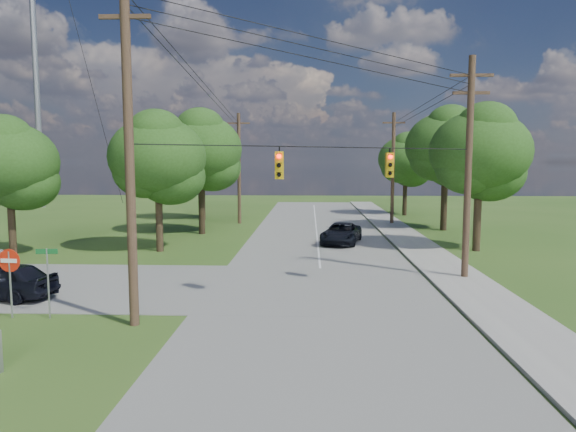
{
  "coord_description": "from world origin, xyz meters",
  "views": [
    {
      "loc": [
        1.42,
        -16.59,
        5.59
      ],
      "look_at": [
        0.51,
        5.0,
        3.33
      ],
      "focal_mm": 32.0,
      "sensor_mm": 36.0,
      "label": 1
    }
  ],
  "objects_px": {
    "pole_north_w": "(239,167)",
    "do_not_enter_sign": "(10,268)",
    "pole_north_e": "(393,167)",
    "pole_sw": "(129,143)",
    "car_main_north": "(341,233)",
    "car_cross_dark": "(2,281)",
    "pole_ne": "(468,165)"
  },
  "relations": [
    {
      "from": "pole_sw",
      "to": "do_not_enter_sign",
      "type": "bearing_deg",
      "value": 172.73
    },
    {
      "from": "pole_north_w",
      "to": "car_main_north",
      "type": "distance_m",
      "value": 15.04
    },
    {
      "from": "pole_sw",
      "to": "car_main_north",
      "type": "relative_size",
      "value": 2.39
    },
    {
      "from": "pole_sw",
      "to": "pole_north_e",
      "type": "xyz_separation_m",
      "value": [
        13.5,
        29.6,
        -1.1
      ]
    },
    {
      "from": "pole_sw",
      "to": "car_main_north",
      "type": "xyz_separation_m",
      "value": [
        8.21,
        18.08,
        -5.5
      ]
    },
    {
      "from": "do_not_enter_sign",
      "to": "pole_sw",
      "type": "bearing_deg",
      "value": -1.87
    },
    {
      "from": "car_main_north",
      "to": "pole_sw",
      "type": "bearing_deg",
      "value": -101.66
    },
    {
      "from": "car_main_north",
      "to": "do_not_enter_sign",
      "type": "xyz_separation_m",
      "value": [
        -12.9,
        -17.48,
        1.1
      ]
    },
    {
      "from": "pole_north_e",
      "to": "car_cross_dark",
      "type": "bearing_deg",
      "value": -127.03
    },
    {
      "from": "pole_ne",
      "to": "car_cross_dark",
      "type": "xyz_separation_m",
      "value": [
        -20.03,
        -4.55,
        -4.68
      ]
    },
    {
      "from": "pole_north_w",
      "to": "car_cross_dark",
      "type": "distance_m",
      "value": 27.6
    },
    {
      "from": "pole_sw",
      "to": "pole_ne",
      "type": "height_order",
      "value": "pole_sw"
    },
    {
      "from": "car_cross_dark",
      "to": "car_main_north",
      "type": "height_order",
      "value": "car_cross_dark"
    },
    {
      "from": "car_main_north",
      "to": "pole_north_e",
      "type": "bearing_deg",
      "value": 78.13
    },
    {
      "from": "pole_north_e",
      "to": "pole_north_w",
      "type": "distance_m",
      "value": 13.9
    },
    {
      "from": "pole_north_e",
      "to": "car_cross_dark",
      "type": "xyz_separation_m",
      "value": [
        -20.03,
        -26.55,
        -4.34
      ]
    },
    {
      "from": "pole_sw",
      "to": "pole_north_e",
      "type": "bearing_deg",
      "value": 65.48
    },
    {
      "from": "pole_sw",
      "to": "pole_north_w",
      "type": "xyz_separation_m",
      "value": [
        -0.4,
        29.6,
        -1.1
      ]
    },
    {
      "from": "pole_ne",
      "to": "pole_sw",
      "type": "bearing_deg",
      "value": -150.62
    },
    {
      "from": "pole_north_w",
      "to": "do_not_enter_sign",
      "type": "xyz_separation_m",
      "value": [
        -4.29,
        -29.0,
        -3.3
      ]
    },
    {
      "from": "pole_north_e",
      "to": "car_cross_dark",
      "type": "height_order",
      "value": "pole_north_e"
    },
    {
      "from": "pole_north_w",
      "to": "pole_sw",
      "type": "bearing_deg",
      "value": -89.23
    },
    {
      "from": "pole_sw",
      "to": "pole_north_w",
      "type": "relative_size",
      "value": 1.2
    },
    {
      "from": "pole_north_e",
      "to": "car_cross_dark",
      "type": "distance_m",
      "value": 33.54
    },
    {
      "from": "pole_ne",
      "to": "car_cross_dark",
      "type": "height_order",
      "value": "pole_ne"
    },
    {
      "from": "pole_north_e",
      "to": "do_not_enter_sign",
      "type": "xyz_separation_m",
      "value": [
        -18.19,
        -29.0,
        -3.3
      ]
    },
    {
      "from": "pole_sw",
      "to": "pole_ne",
      "type": "distance_m",
      "value": 15.51
    },
    {
      "from": "pole_north_e",
      "to": "pole_sw",
      "type": "bearing_deg",
      "value": -114.52
    },
    {
      "from": "pole_sw",
      "to": "car_cross_dark",
      "type": "bearing_deg",
      "value": 154.99
    },
    {
      "from": "pole_ne",
      "to": "pole_north_e",
      "type": "distance_m",
      "value": 22.0
    },
    {
      "from": "pole_sw",
      "to": "do_not_enter_sign",
      "type": "relative_size",
      "value": 4.76
    },
    {
      "from": "car_cross_dark",
      "to": "pole_sw",
      "type": "bearing_deg",
      "value": 72.68
    }
  ]
}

